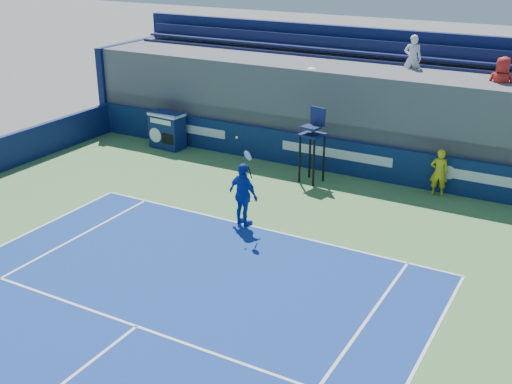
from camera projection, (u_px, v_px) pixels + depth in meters
The scene contains 6 objects.
ball_person at pixel (439, 172), 19.84m from camera, with size 0.55×0.36×1.51m, color yellow.
back_hoarding at pixel (336, 156), 21.81m from camera, with size 20.40×0.21×1.20m.
match_clock at pixel (167, 129), 24.30m from camera, with size 1.37×0.82×1.40m.
umpire_chair at pixel (313, 137), 20.68m from camera, with size 0.82×0.82×2.48m.
tennis_player at pixel (244, 195), 17.73m from camera, with size 1.15×0.73×2.57m.
stadium_seating at pixel (361, 107), 22.99m from camera, with size 21.00×4.05×4.49m.
Camera 1 is at (7.72, -2.28, 7.62)m, focal length 45.00 mm.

